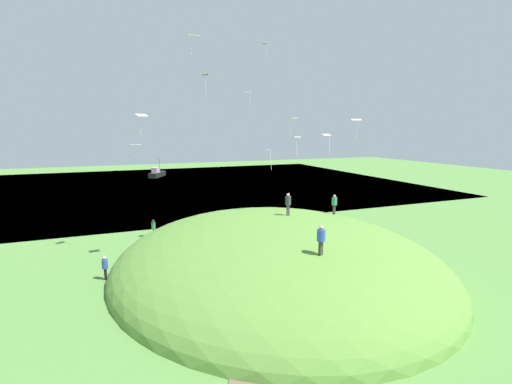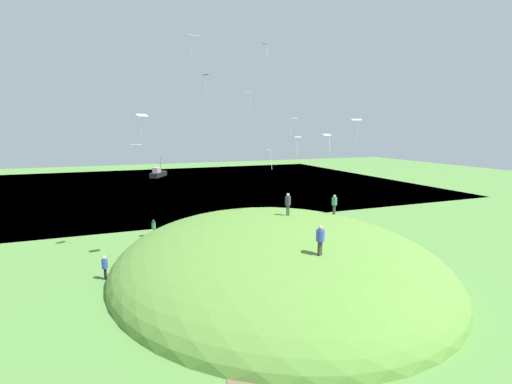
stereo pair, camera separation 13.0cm
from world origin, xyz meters
name	(u,v)px [view 1 (the left image)]	position (x,y,z in m)	size (l,w,h in m)	color
ground_plane	(257,232)	(0.00, 0.00, 0.00)	(160.00, 160.00, 0.00)	#54863E
lake_water	(188,185)	(-34.82, 0.00, -0.20)	(59.98, 80.00, 0.40)	teal
grass_hill	(276,267)	(9.32, -2.27, 0.00)	(26.19, 23.40, 7.19)	#5B8C38
boat_on_lake	(157,174)	(-48.19, -3.93, 0.72)	(5.85, 4.23, 4.00)	black
person_with_child	(288,202)	(8.27, -0.83, 4.63)	(0.55, 0.55, 1.72)	#4F494B
person_watching_kites	(321,237)	(15.84, -2.62, 4.17)	(0.61, 0.61, 1.69)	#373426
person_walking_path	(153,226)	(-2.15, -9.75, 1.02)	(0.38, 0.38, 1.62)	#343134
person_on_hilltop	(334,202)	(6.96, 4.20, 3.97)	(0.44, 0.44, 1.68)	#413C37
person_near_shore	(105,265)	(7.12, -13.93, 1.05)	(0.48, 0.48, 1.67)	black
kite_1	(269,152)	(-3.53, 2.77, 7.69)	(0.87, 0.71, 2.24)	silver
kite_2	(205,76)	(-4.64, -3.77, 15.36)	(1.17, 0.97, 2.26)	silver
kite_4	(293,120)	(5.73, 0.76, 10.79)	(0.52, 0.70, 1.38)	white
kite_5	(356,121)	(5.47, 7.21, 10.76)	(0.96, 1.02, 1.93)	white
kite_7	(297,139)	(-1.82, 5.30, 9.05)	(0.66, 0.79, 2.04)	silver
kite_8	(327,137)	(3.89, 5.27, 9.34)	(0.50, 0.72, 2.11)	white
kite_9	(193,37)	(7.45, -7.61, 16.05)	(0.68, 0.88, 1.18)	white
kite_11	(265,44)	(-6.80, 3.70, 19.43)	(0.53, 0.73, 1.50)	white
kite_12	(142,116)	(-7.57, -9.86, 11.43)	(1.14, 1.34, 2.06)	white
kite_13	(135,145)	(-6.57, -10.71, 8.51)	(1.03, 1.16, 1.19)	white
kite_14	(249,93)	(-4.59, 0.85, 13.81)	(0.70, 0.79, 1.65)	white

